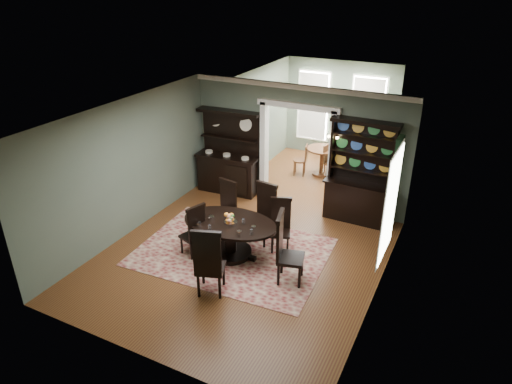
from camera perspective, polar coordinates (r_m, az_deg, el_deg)
room at (r=8.76m, az=-2.00°, el=0.40°), size 5.51×6.01×3.01m
parlor at (r=13.54m, az=9.25°, el=9.11°), size 3.51×3.50×3.01m
doorway_trim at (r=11.23m, az=5.22°, el=6.39°), size 2.08×0.25×2.57m
right_window at (r=8.73m, az=16.62°, el=-0.64°), size 0.15×1.47×2.12m
wall_sconce at (r=10.72m, az=9.72°, el=6.70°), size 0.27×0.21×0.21m
rug at (r=9.72m, az=-2.98°, el=-7.46°), size 4.00×2.96×0.01m
dining_table at (r=9.35m, az=-3.26°, el=-5.00°), size 2.05×1.94×0.78m
centerpiece at (r=9.15m, az=-3.18°, el=-3.58°), size 1.31×0.84×0.21m
chair_far_left at (r=10.12m, az=-3.74°, el=-1.73°), size 0.53×0.51×1.26m
chair_far_mid at (r=9.81m, az=1.06°, el=-2.40°), size 0.54×0.51×1.33m
chair_far_right at (r=9.57m, az=3.11°, el=-3.82°), size 0.55×0.53×1.16m
chair_end_left at (r=9.35m, az=-7.68°, el=-4.67°), size 0.53×0.55×1.19m
chair_end_right at (r=8.51m, az=3.61°, el=-6.83°), size 0.61×0.63×1.42m
chair_near at (r=8.17m, az=-5.93°, el=-8.57°), size 0.66×0.64×1.40m
sideboard at (r=12.05m, az=-3.44°, el=3.51°), size 1.71×0.70×2.20m
welsh_dresser at (r=10.82m, az=12.71°, el=0.83°), size 1.56×0.60×2.42m
parlor_table at (r=13.22m, az=8.23°, el=4.28°), size 0.89×0.89×0.82m
parlor_chair_left at (r=13.20m, az=5.79°, el=4.15°), size 0.41×0.40×0.91m
parlor_chair_right at (r=13.00m, az=9.21°, el=3.84°), size 0.45×0.43×1.01m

